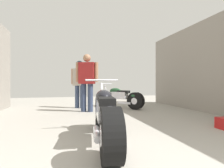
# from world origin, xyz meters

# --- Properties ---
(ground_plane) EXTENTS (15.56, 15.56, 0.00)m
(ground_plane) POSITION_xyz_m (0.00, 3.24, 0.00)
(ground_plane) COLOR #9E998E
(garage_partition_right) EXTENTS (0.08, 7.13, 2.81)m
(garage_partition_right) POSITION_xyz_m (3.08, 3.24, 1.40)
(garage_partition_right) COLOR gray
(garage_partition_right) RESTS_ON ground_plane
(motorcycle_maroon_cruiser) EXTENTS (0.63, 2.04, 0.95)m
(motorcycle_maroon_cruiser) POSITION_xyz_m (-0.43, 2.06, 0.39)
(motorcycle_maroon_cruiser) COLOR black
(motorcycle_maroon_cruiser) RESTS_ON ground_plane
(motorcycle_black_naked) EXTENTS (1.34, 1.60, 0.88)m
(motorcycle_black_naked) POSITION_xyz_m (0.89, 5.45, 0.36)
(motorcycle_black_naked) COLOR black
(motorcycle_black_naked) RESTS_ON ground_plane
(mechanic_in_blue) EXTENTS (0.70, 0.42, 1.79)m
(mechanic_in_blue) POSITION_xyz_m (-0.37, 4.94, 1.01)
(mechanic_in_blue) COLOR #2D3851
(mechanic_in_blue) RESTS_ON ground_plane
(mechanic_with_helmet) EXTENTS (0.61, 0.45, 1.69)m
(mechanic_with_helmet) POSITION_xyz_m (-0.53, 5.81, 1.01)
(mechanic_with_helmet) COLOR #384766
(mechanic_with_helmet) RESTS_ON ground_plane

